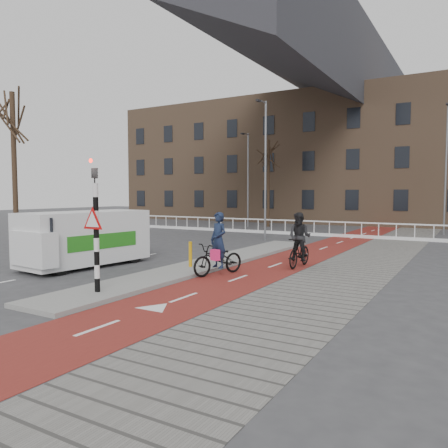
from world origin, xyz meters
The scene contains 16 objects.
ground centered at (0.00, 0.00, 0.00)m, with size 120.00×120.00×0.00m, color #38383A.
bike_lane centered at (1.50, 10.00, 0.01)m, with size 2.50×60.00×0.01m, color maroon.
sidewalk centered at (4.30, 10.00, 0.01)m, with size 3.00×60.00×0.01m, color slate.
curb_island centered at (-0.70, 4.00, 0.06)m, with size 1.80×16.00×0.12m, color gray.
traffic_signal centered at (-0.60, -2.02, 1.99)m, with size 0.80×0.80×3.68m.
bollard centered at (-0.72, 2.54, 0.57)m, with size 0.12×0.12×0.90m, color #CF910B.
cyclist_near centered at (0.65, 2.19, 0.72)m, with size 1.35×2.16×2.11m.
cyclist_far centered at (2.45, 5.02, 0.85)m, with size 0.88×1.90×2.03m.
van centered at (-4.59, 1.22, 1.09)m, with size 2.37×4.95×2.06m.
railing centered at (-5.00, 17.00, 0.31)m, with size 28.00×0.10×0.99m.
townhouse_row centered at (-3.00, 32.00, 7.81)m, with size 46.00×10.00×15.90m.
tree_left centered at (-13.18, 4.28, 4.02)m, with size 0.26×0.26×8.04m, color black.
tree_mid centered at (-6.85, 22.75, 3.55)m, with size 0.24×0.24×7.10m, color black.
streetlight_near centered at (-2.65, 13.03, 4.02)m, with size 0.12×0.12×8.03m, color slate.
streetlight_left centered at (-8.20, 21.71, 3.80)m, with size 0.12×0.12×7.61m, color slate.
streetlight_right centered at (6.21, 22.07, 4.26)m, with size 0.12×0.12×8.53m, color slate.
Camera 1 is at (8.08, -10.21, 2.73)m, focal length 35.00 mm.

